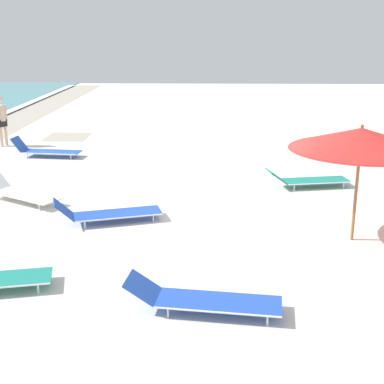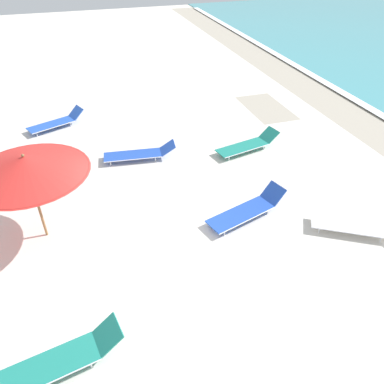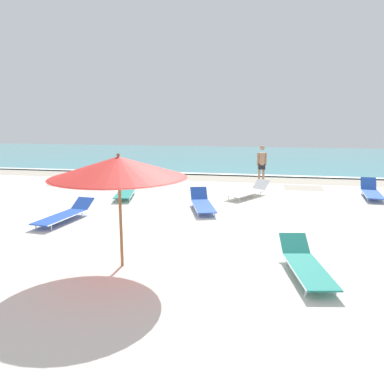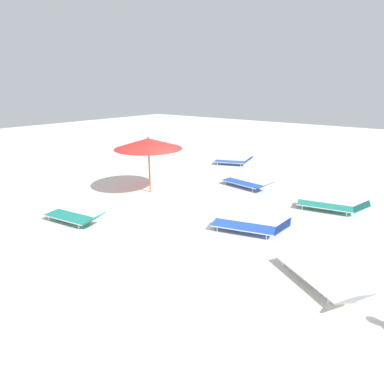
{
  "view_description": "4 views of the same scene",
  "coord_description": "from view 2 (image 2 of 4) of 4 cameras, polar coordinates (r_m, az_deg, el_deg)",
  "views": [
    {
      "loc": [
        -10.8,
        0.43,
        4.04
      ],
      "look_at": [
        -0.97,
        0.73,
        1.0
      ],
      "focal_mm": 50.0,
      "sensor_mm": 36.0,
      "label": 1
    },
    {
      "loc": [
        6.84,
        -1.1,
        6.32
      ],
      "look_at": [
        -0.42,
        1.2,
        0.79
      ],
      "focal_mm": 35.0,
      "sensor_mm": 36.0,
      "label": 2
    },
    {
      "loc": [
        1.93,
        -9.29,
        2.97
      ],
      "look_at": [
        -0.04,
        1.02,
        0.9
      ],
      "focal_mm": 35.0,
      "sensor_mm": 36.0,
      "label": 3
    },
    {
      "loc": [
        7.46,
        6.11,
        4.11
      ],
      "look_at": [
        0.1,
        0.45,
        0.87
      ],
      "focal_mm": 28.0,
      "sensor_mm": 36.0,
      "label": 4
    }
  ],
  "objects": [
    {
      "name": "ground_plane",
      "position": [
        9.44,
        -6.21,
        -7.02
      ],
      "size": [
        60.0,
        60.0,
        0.16
      ],
      "color": "silver"
    },
    {
      "name": "beach_umbrella",
      "position": [
        8.89,
        -23.99,
        3.75
      ],
      "size": [
        2.71,
        2.71,
        2.31
      ],
      "color": "olive",
      "rests_on": "ground_plane"
    },
    {
      "name": "sun_lounger_under_umbrella",
      "position": [
        10.18,
        24.16,
        -4.7
      ],
      "size": [
        1.69,
        2.26,
        0.54
      ],
      "rotation": [
        0.0,
        0.0,
        -0.54
      ],
      "color": "white",
      "rests_on": "ground_plane"
    },
    {
      "name": "sun_lounger_beside_umbrella",
      "position": [
        12.86,
        8.51,
        7.15
      ],
      "size": [
        1.08,
        2.35,
        0.52
      ],
      "rotation": [
        0.0,
        0.0,
        0.22
      ],
      "color": "#1E8475",
      "rests_on": "ground_plane"
    },
    {
      "name": "sun_lounger_near_water_left",
      "position": [
        12.33,
        -7.97,
        5.84
      ],
      "size": [
        0.88,
        2.36,
        0.48
      ],
      "rotation": [
        0.0,
        0.0,
        -0.12
      ],
      "color": "blue",
      "rests_on": "ground_plane"
    },
    {
      "name": "sun_lounger_near_water_right",
      "position": [
        7.4,
        -19.41,
        -22.97
      ],
      "size": [
        0.99,
        2.26,
        0.5
      ],
      "rotation": [
        0.0,
        0.0,
        0.18
      ],
      "color": "#1E8475",
      "rests_on": "ground_plane"
    },
    {
      "name": "sun_lounger_mid_beach_pair_a",
      "position": [
        9.88,
        8.43,
        -2.69
      ],
      "size": [
        1.24,
        2.36,
        0.57
      ],
      "rotation": [
        0.0,
        0.0,
        0.3
      ],
      "color": "blue",
      "rests_on": "ground_plane"
    },
    {
      "name": "sun_lounger_mid_beach_pair_b",
      "position": [
        15.15,
        -19.95,
        10.0
      ],
      "size": [
        1.37,
        2.17,
        0.54
      ],
      "rotation": [
        0.0,
        0.0,
        0.4
      ],
      "color": "blue",
      "rests_on": "ground_plane"
    }
  ]
}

